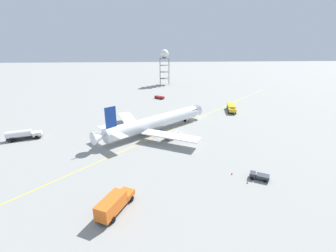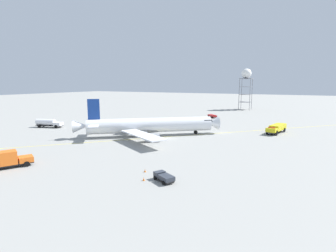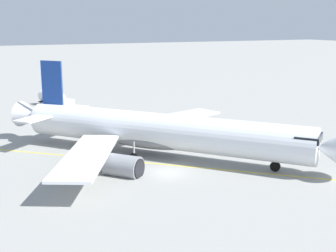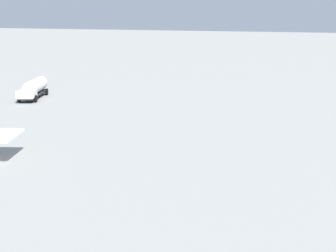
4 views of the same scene
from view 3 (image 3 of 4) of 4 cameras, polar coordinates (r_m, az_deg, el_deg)
ground_plane at (r=48.95m, az=-0.04°, el=-5.79°), size 600.00×600.00×0.00m
airliner_main at (r=54.15m, az=-1.36°, el=-0.79°), size 34.70×30.27×11.11m
fuel_tanker_truck at (r=89.11m, az=-13.94°, el=3.32°), size 9.36×5.11×2.87m
taxiway_centreline at (r=52.34m, az=-3.02°, el=-4.56°), size 129.78×139.05×0.01m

